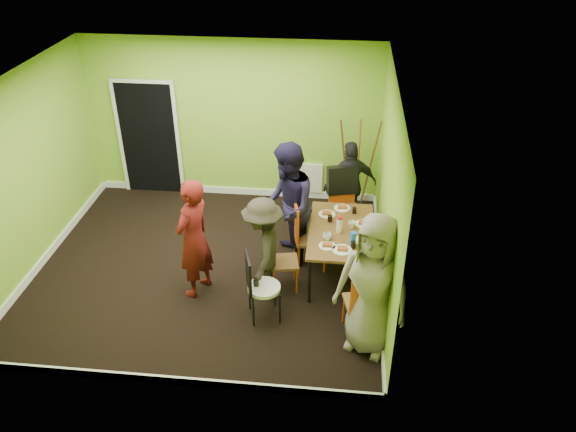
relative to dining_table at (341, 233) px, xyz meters
name	(u,v)px	position (x,y,z in m)	size (l,w,h in m)	color
ground	(209,267)	(-1.92, -0.06, -0.70)	(5.00, 5.00, 0.00)	black
room_walls	(203,208)	(-1.94, -0.02, 0.29)	(5.04, 4.54, 2.82)	#8ABE30
dining_table	(341,233)	(0.00, 0.00, 0.00)	(0.90, 1.50, 0.75)	black
chair_left_far	(304,232)	(-0.53, 0.12, -0.09)	(0.54, 0.54, 1.07)	orange
chair_left_near	(279,257)	(-0.84, -0.41, -0.18)	(0.44, 0.44, 0.92)	orange
chair_back_end	(343,188)	(-0.01, 1.12, 0.11)	(0.59, 0.65, 1.14)	orange
chair_front_end	(363,301)	(0.30, -1.25, -0.16)	(0.48, 0.48, 0.96)	orange
chair_bentwood	(259,284)	(-1.02, -1.05, -0.15)	(0.48, 0.47, 0.98)	black
easel	(358,166)	(0.22, 1.86, 0.14)	(0.67, 0.63, 1.68)	brown
plate_near_left	(327,214)	(-0.22, 0.39, 0.06)	(0.25, 0.25, 0.01)	white
plate_near_right	(327,246)	(-0.18, -0.42, 0.06)	(0.23, 0.23, 0.01)	white
plate_far_back	(342,208)	(0.00, 0.59, 0.06)	(0.24, 0.24, 0.01)	white
plate_far_front	(342,250)	(0.02, -0.49, 0.06)	(0.26, 0.26, 0.01)	white
plate_wall_back	(363,224)	(0.30, 0.18, 0.06)	(0.23, 0.23, 0.01)	white
plate_wall_front	(364,241)	(0.31, -0.26, 0.06)	(0.26, 0.26, 0.01)	white
thermos	(339,225)	(-0.03, -0.05, 0.16)	(0.08, 0.08, 0.21)	white
blue_bottle	(353,239)	(0.16, -0.35, 0.15)	(0.08, 0.08, 0.20)	blue
orange_bottle	(339,217)	(-0.04, 0.26, 0.10)	(0.04, 0.04, 0.09)	orange
glass_mid	(330,219)	(-0.17, 0.21, 0.10)	(0.07, 0.07, 0.09)	black
glass_back	(354,211)	(0.17, 0.47, 0.10)	(0.06, 0.06, 0.09)	black
glass_front	(353,245)	(0.16, -0.42, 0.10)	(0.06, 0.06, 0.10)	black
cup_a	(327,237)	(-0.19, -0.26, 0.10)	(0.12, 0.12, 0.09)	white
cup_b	(352,225)	(0.14, 0.07, 0.10)	(0.10, 0.10, 0.10)	white
person_standing	(194,239)	(-1.94, -0.60, 0.17)	(0.63, 0.41, 1.73)	#59110F
person_left_far	(288,207)	(-0.78, 0.21, 0.26)	(0.93, 0.72, 1.90)	black
person_left_near	(263,249)	(-1.02, -0.57, 0.05)	(0.96, 0.55, 1.49)	black
person_back_end	(350,185)	(0.11, 1.34, 0.05)	(0.87, 0.36, 1.49)	black
person_front_end	(373,285)	(0.39, -1.42, 0.23)	(0.91, 0.59, 1.85)	gray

